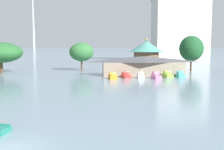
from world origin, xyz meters
TOP-DOWN VIEW (x-y plane):
  - ground_plane at (0.00, 0.00)m, footprint 2000.00×2000.00m
  - pedal_boat_orange at (9.56, 37.51)m, footprint 1.80×2.68m
  - pedal_boat_red at (12.51, 39.52)m, footprint 2.06×2.71m
  - pedal_boat_white at (15.44, 38.51)m, footprint 1.35×2.33m
  - pedal_boat_pink at (18.47, 37.71)m, footprint 1.80×2.91m
  - pedal_boat_lime at (21.52, 39.79)m, footprint 2.01×2.61m
  - pedal_boat_cyan at (24.26, 39.70)m, footprint 1.31×2.40m
  - boathouse at (16.96, 44.11)m, footprint 19.64×5.97m
  - green_roof_pavilion at (21.26, 61.83)m, footprint 9.89×9.89m
  - shoreline_tree_tall_left at (-17.08, 52.28)m, footprint 10.59×10.59m
  - shoreline_tree_mid at (2.60, 57.11)m, footprint 6.53×6.53m
  - shoreline_tree_right at (31.38, 52.80)m, footprint 6.24×6.24m
  - background_building_block at (44.51, 103.15)m, footprint 23.63×13.40m
  - distant_broadcast_tower at (-78.66, 390.53)m, footprint 5.62×5.62m

SIDE VIEW (x-z plane):
  - ground_plane at x=0.00m, z-range 0.00..0.00m
  - pedal_boat_red at x=12.51m, z-range -0.26..1.19m
  - pedal_boat_white at x=15.44m, z-range -0.33..1.33m
  - pedal_boat_lime at x=21.52m, z-range -0.23..1.26m
  - pedal_boat_cyan at x=24.26m, z-range -0.32..1.38m
  - pedal_boat_orange at x=9.56m, z-range -0.19..1.29m
  - pedal_boat_pink at x=18.47m, z-range -0.25..1.37m
  - boathouse at x=16.96m, z-range 0.10..4.47m
  - green_roof_pavilion at x=21.26m, z-range 0.28..9.14m
  - shoreline_tree_mid at x=2.60m, z-range 1.26..8.82m
  - shoreline_tree_tall_left at x=-17.08m, z-range 1.25..8.85m
  - shoreline_tree_right at x=31.38m, z-range 1.33..10.63m
  - background_building_block at x=44.51m, z-range 0.02..28.18m
  - distant_broadcast_tower at x=-78.66m, z-range -9.82..138.39m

